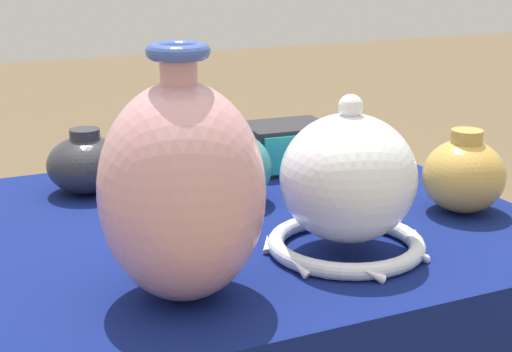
{
  "coord_description": "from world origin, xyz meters",
  "views": [
    {
      "loc": [
        -0.38,
        -1.01,
        1.13
      ],
      "look_at": [
        0.01,
        -0.16,
        0.85
      ],
      "focal_mm": 55.0,
      "sensor_mm": 36.0,
      "label": 1
    }
  ],
  "objects": [
    {
      "name": "vase_dome_bell",
      "position": [
        0.13,
        -0.18,
        0.83
      ],
      "size": [
        0.22,
        0.22,
        0.21
      ],
      "color": "white",
      "rests_on": "display_table"
    },
    {
      "name": "vase_tall_bulbous",
      "position": [
        -0.11,
        -0.22,
        0.87
      ],
      "size": [
        0.19,
        0.19,
        0.29
      ],
      "color": "#D19399",
      "rests_on": "display_table"
    },
    {
      "name": "mosaic_tile_box",
      "position": [
        0.25,
        0.21,
        0.78
      ],
      "size": [
        0.16,
        0.13,
        0.08
      ],
      "rotation": [
        0.0,
        0.0,
        -0.06
      ],
      "color": "#232328",
      "rests_on": "display_table"
    },
    {
      "name": "jar_round_charcoal",
      "position": [
        -0.12,
        0.22,
        0.79
      ],
      "size": [
        0.13,
        0.13,
        0.11
      ],
      "color": "#2D2D33",
      "rests_on": "display_table"
    },
    {
      "name": "jar_round_teal",
      "position": [
        0.08,
        0.07,
        0.8
      ],
      "size": [
        0.13,
        0.13,
        0.13
      ],
      "color": "teal",
      "rests_on": "display_table"
    },
    {
      "name": "display_table",
      "position": [
        0.0,
        -0.02,
        0.65
      ],
      "size": [
        0.95,
        0.73,
        0.74
      ],
      "color": "#38383D",
      "rests_on": "ground_plane"
    },
    {
      "name": "jar_round_ochre",
      "position": [
        0.38,
        -0.12,
        0.8
      ],
      "size": [
        0.12,
        0.12,
        0.13
      ],
      "color": "gold",
      "rests_on": "display_table"
    },
    {
      "name": "pot_squat_celadon",
      "position": [
        0.28,
        0.04,
        0.76
      ],
      "size": [
        0.14,
        0.14,
        0.05
      ],
      "primitive_type": "cylinder",
      "color": "#A8CCB7",
      "rests_on": "display_table"
    }
  ]
}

